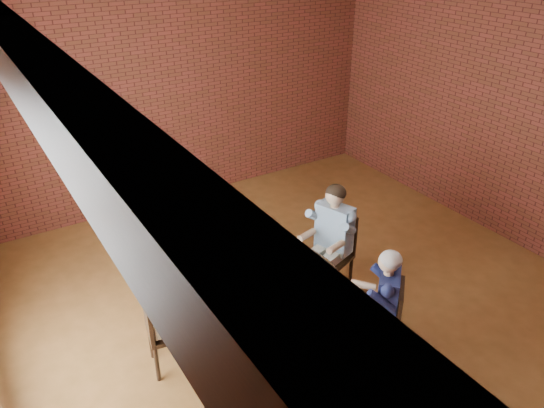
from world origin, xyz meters
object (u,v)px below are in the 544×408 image
diner_c (167,314)px  smartphone (312,287)px  diner_a (331,240)px  diner_b (213,242)px  chair_a (334,248)px  chair_d (278,383)px  chair_c (160,328)px  chair_e (387,320)px  dining_table (269,298)px  diner_e (380,307)px  diner_d (278,361)px  chair_b (209,252)px

diner_c → smartphone: (1.30, -0.52, 0.13)m
diner_a → diner_b: 1.34m
chair_a → chair_d: bearing=-69.3°
chair_c → chair_e: size_ratio=0.99×
dining_table → chair_c: 1.10m
chair_e → diner_e: size_ratio=0.71×
dining_table → chair_d: size_ratio=1.53×
diner_d → chair_b: bearing=-71.8°
dining_table → chair_c: bearing=169.3°
diner_a → chair_c: diner_a is taller
chair_b → chair_a: bearing=-35.7°
chair_b → chair_e: 2.15m
chair_a → diner_d: 2.07m
diner_b → diner_d: diner_b is taller
chair_b → chair_e: chair_b is taller
chair_c → diner_d: 1.28m
diner_b → chair_c: 1.25m
dining_table → chair_d: chair_d is taller
chair_e → diner_c: bearing=-73.4°
chair_d → diner_d: (0.04, 0.08, 0.16)m
chair_a → diner_a: diner_a is taller
chair_d → chair_e: size_ratio=1.04×
diner_b → diner_c: (-0.88, -0.79, -0.08)m
chair_c → diner_e: (1.84, -1.00, 0.14)m
diner_a → diner_d: diner_a is taller
chair_c → chair_e: (1.90, -1.06, 0.00)m
chair_a → diner_c: (-2.15, -0.20, 0.11)m
diner_c → diner_d: 1.22m
chair_c → diner_c: (0.07, -0.01, 0.14)m
smartphone → chair_c: bearing=165.2°
chair_a → diner_e: size_ratio=0.75×
chair_b → diner_b: 0.20m
diner_c → chair_e: size_ratio=1.39×
chair_d → smartphone: (0.80, 0.65, 0.25)m
chair_b → chair_e: size_ratio=1.09×
dining_table → diner_b: (-0.13, 0.98, 0.18)m
diner_b → diner_c: bearing=-145.8°
diner_d → smartphone: diner_d is taller
diner_c → diner_d: diner_d is taller
diner_b → chair_e: bearing=-70.4°
chair_d → diner_c: bearing=-39.2°
chair_e → diner_a: bearing=-144.9°
chair_b → diner_b: (0.01, -0.10, 0.18)m
dining_table → chair_b: (-0.14, 1.08, -0.00)m
chair_b → chair_e: (0.96, -1.93, -0.03)m
dining_table → chair_c: chair_c is taller
chair_a → diner_a: 0.18m
diner_c → chair_e: 2.11m
chair_b → chair_d: bearing=-107.7°
diner_a → diner_c: diner_a is taller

